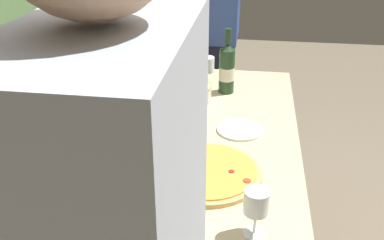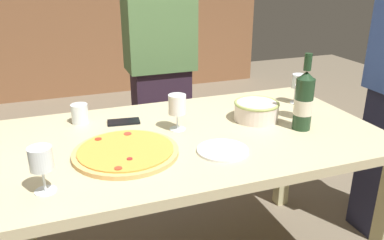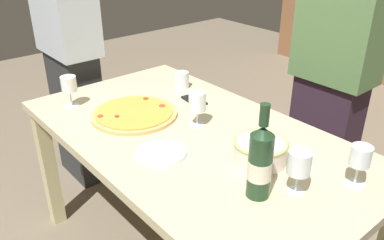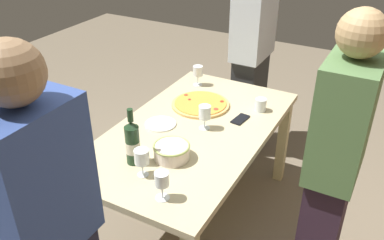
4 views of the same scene
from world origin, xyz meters
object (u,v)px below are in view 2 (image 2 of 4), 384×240
object	(u,v)px
serving_bowl	(256,110)
wine_glass_by_bottle	(299,83)
cell_phone	(124,122)
pizza	(126,152)
wine_glass_near_pizza	(177,105)
dining_table	(192,153)
wine_glass_far_right	(303,95)
cup_amber	(80,114)
side_plate	(223,150)
wine_bottle	(304,100)
person_guest_right	(160,65)
wine_glass_far_left	(41,160)

from	to	relation	value
serving_bowl	wine_glass_by_bottle	size ratio (longest dim) A/B	1.35
serving_bowl	cell_phone	size ratio (longest dim) A/B	1.44
pizza	wine_glass_near_pizza	size ratio (longest dim) A/B	2.54
dining_table	wine_glass_by_bottle	world-z (taller)	wine_glass_by_bottle
wine_glass_far_right	dining_table	bearing A→B (deg)	179.73
cup_amber	side_plate	distance (m)	0.69
wine_bottle	cup_amber	size ratio (longest dim) A/B	3.78
wine_glass_near_pizza	side_plate	world-z (taller)	wine_glass_near_pizza
wine_bottle	wine_glass_near_pizza	bearing A→B (deg)	161.03
serving_bowl	pizza	bearing A→B (deg)	-166.62
side_plate	pizza	bearing A→B (deg)	163.71
serving_bowl	person_guest_right	world-z (taller)	person_guest_right
pizza	cup_amber	bearing A→B (deg)	108.38
dining_table	pizza	xyz separation A→B (m)	(-0.30, -0.10, 0.10)
wine_glass_far_left	serving_bowl	bearing A→B (deg)	19.42
wine_glass_by_bottle	cup_amber	size ratio (longest dim) A/B	1.74
dining_table	cell_phone	bearing A→B (deg)	138.03
side_plate	wine_glass_far_left	bearing A→B (deg)	-173.62
wine_glass_by_bottle	wine_glass_far_left	size ratio (longest dim) A/B	1.00
serving_bowl	wine_glass_far_right	size ratio (longest dim) A/B	1.31
wine_glass_far_right	pizza	bearing A→B (deg)	-173.56
wine_glass_far_left	wine_glass_far_right	size ratio (longest dim) A/B	0.98
person_guest_right	serving_bowl	bearing A→B (deg)	22.24
wine_glass_near_pizza	wine_glass_far_right	bearing A→B (deg)	-6.72
serving_bowl	wine_glass_near_pizza	world-z (taller)	wine_glass_near_pizza
dining_table	side_plate	world-z (taller)	side_plate
cup_amber	wine_glass_far_right	bearing A→B (deg)	-16.86
wine_bottle	side_plate	xyz separation A→B (m)	(-0.42, -0.09, -0.13)
pizza	cell_phone	distance (m)	0.33
wine_glass_far_right	wine_glass_far_left	bearing A→B (deg)	-166.57
dining_table	wine_glass_by_bottle	xyz separation A→B (m)	(0.65, 0.19, 0.20)
serving_bowl	side_plate	distance (m)	0.38
dining_table	wine_glass_near_pizza	size ratio (longest dim) A/B	10.10
dining_table	cell_phone	xyz separation A→B (m)	(-0.25, 0.22, 0.10)
wine_glass_far_left	cell_phone	bearing A→B (deg)	55.27
wine_glass_far_left	person_guest_right	world-z (taller)	person_guest_right
cup_amber	wine_glass_by_bottle	bearing A→B (deg)	-5.42
serving_bowl	cup_amber	world-z (taller)	cup_amber
dining_table	wine_glass_far_left	size ratio (longest dim) A/B	10.37
cup_amber	cell_phone	size ratio (longest dim) A/B	0.61
cell_phone	wine_bottle	bearing A→B (deg)	-108.03
pizza	side_plate	size ratio (longest dim) A/B	2.01
wine_glass_far_left	person_guest_right	xyz separation A→B (m)	(0.71, 1.16, -0.02)
pizza	person_guest_right	size ratio (longest dim) A/B	0.24
wine_bottle	wine_glass_far_right	world-z (taller)	wine_bottle
dining_table	wine_glass_far_right	xyz separation A→B (m)	(0.54, -0.00, 0.21)
pizza	person_guest_right	world-z (taller)	person_guest_right
wine_glass_by_bottle	wine_bottle	bearing A→B (deg)	-121.06
dining_table	person_guest_right	size ratio (longest dim) A/B	0.97
cup_amber	side_plate	world-z (taller)	cup_amber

